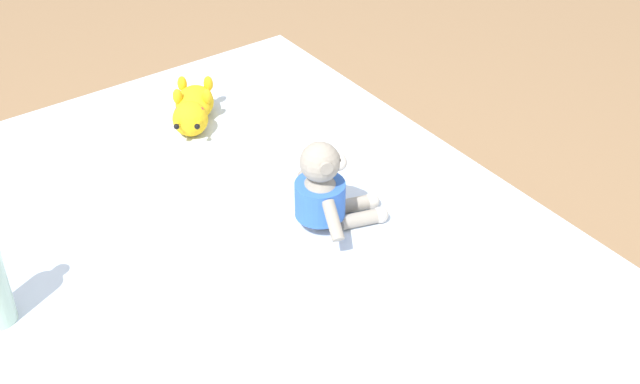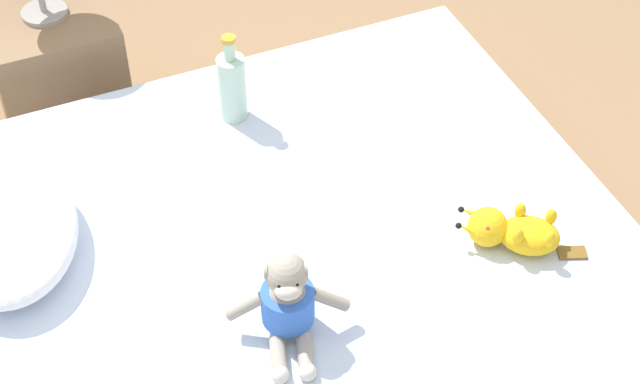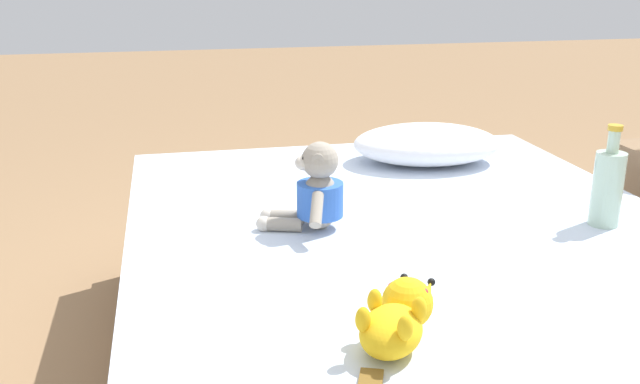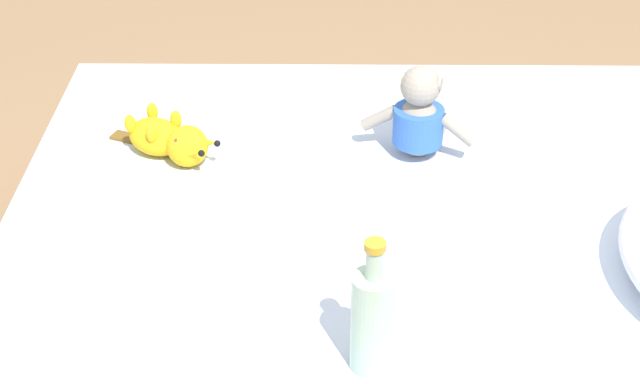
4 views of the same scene
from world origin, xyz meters
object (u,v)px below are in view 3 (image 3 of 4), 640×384
object	(u,v)px
bed	(408,307)
pillow	(427,144)
plush_yellow_creature	(398,318)
plush_monkey	(316,193)
glass_bottle	(608,186)

from	to	relation	value
bed	pillow	xyz separation A→B (m)	(0.26, 0.58, 0.31)
plush_yellow_creature	pillow	bearing A→B (deg)	67.20
bed	plush_monkey	bearing A→B (deg)	170.55
pillow	plush_yellow_creature	bearing A→B (deg)	-112.80
plush_monkey	glass_bottle	xyz separation A→B (m)	(0.76, -0.14, 0.01)
pillow	glass_bottle	distance (m)	0.72
plush_monkey	plush_yellow_creature	size ratio (longest dim) A/B	0.95
pillow	bed	bearing A→B (deg)	-113.77
pillow	plush_monkey	bearing A→B (deg)	-133.31
pillow	glass_bottle	xyz separation A→B (m)	(0.25, -0.68, 0.04)
plush_monkey	glass_bottle	world-z (taller)	glass_bottle
pillow	plush_monkey	xyz separation A→B (m)	(-0.51, -0.54, 0.03)
pillow	plush_monkey	distance (m)	0.74
pillow	glass_bottle	bearing A→B (deg)	-69.77
plush_monkey	plush_yellow_creature	world-z (taller)	plush_monkey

